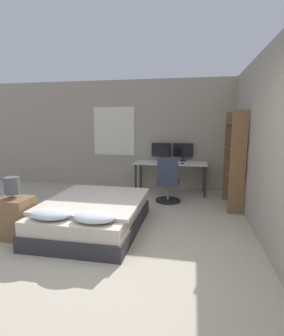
{
  "coord_description": "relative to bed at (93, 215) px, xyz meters",
  "views": [
    {
      "loc": [
        0.92,
        -2.54,
        1.66
      ],
      "look_at": [
        -0.08,
        2.58,
        0.75
      ],
      "focal_mm": 28.0,
      "sensor_mm": 36.0,
      "label": 1
    }
  ],
  "objects": [
    {
      "name": "monitor_right",
      "position": [
        1.26,
        2.68,
        0.75
      ],
      "size": [
        0.48,
        0.16,
        0.43
      ],
      "color": "black",
      "rests_on": "desk"
    },
    {
      "name": "desk",
      "position": [
        1.0,
        2.44,
        0.42
      ],
      "size": [
        1.68,
        0.7,
        0.73
      ],
      "color": "beige",
      "rests_on": "ground_plane"
    },
    {
      "name": "keyboard",
      "position": [
        1.0,
        2.19,
        0.51
      ],
      "size": [
        0.37,
        0.13,
        0.02
      ],
      "color": "black",
      "rests_on": "desk"
    },
    {
      "name": "wall_side_right",
      "position": [
        2.48,
        0.35,
        1.12
      ],
      "size": [
        0.06,
        12.0,
        2.7
      ],
      "color": "#9E9384",
      "rests_on": "ground_plane"
    },
    {
      "name": "bookshelf",
      "position": [
        2.29,
        1.51,
        0.79
      ],
      "size": [
        0.28,
        0.95,
        1.88
      ],
      "color": "brown",
      "rests_on": "ground_plane"
    },
    {
      "name": "wall_back",
      "position": [
        0.56,
        2.85,
        1.12
      ],
      "size": [
        12.0,
        0.08,
        2.7
      ],
      "color": "#9E9384",
      "rests_on": "ground_plane"
    },
    {
      "name": "computer_mouse",
      "position": [
        1.27,
        2.19,
        0.52
      ],
      "size": [
        0.07,
        0.05,
        0.04
      ],
      "color": "black",
      "rests_on": "desk"
    },
    {
      "name": "nightstand",
      "position": [
        -1.01,
        -0.49,
        0.06
      ],
      "size": [
        0.47,
        0.41,
        0.59
      ],
      "color": "brown",
      "rests_on": "ground_plane"
    },
    {
      "name": "monitor_left",
      "position": [
        0.73,
        2.68,
        0.75
      ],
      "size": [
        0.48,
        0.16,
        0.43
      ],
      "color": "black",
      "rests_on": "desk"
    },
    {
      "name": "bed",
      "position": [
        0.0,
        0.0,
        0.0
      ],
      "size": [
        1.47,
        1.93,
        0.54
      ],
      "color": "#2D2D33",
      "rests_on": "ground_plane"
    },
    {
      "name": "bedside_lamp",
      "position": [
        -1.01,
        -0.49,
        0.53
      ],
      "size": [
        0.2,
        0.2,
        0.31
      ],
      "color": "gray",
      "rests_on": "nightstand"
    },
    {
      "name": "office_chair",
      "position": [
        1.01,
        1.64,
        0.15
      ],
      "size": [
        0.52,
        0.52,
        0.96
      ],
      "color": "black",
      "rests_on": "ground_plane"
    },
    {
      "name": "ground_plane",
      "position": [
        0.58,
        -1.15,
        -0.23
      ],
      "size": [
        20.0,
        20.0,
        0.0
      ],
      "primitive_type": "plane",
      "color": "#B2A893"
    }
  ]
}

